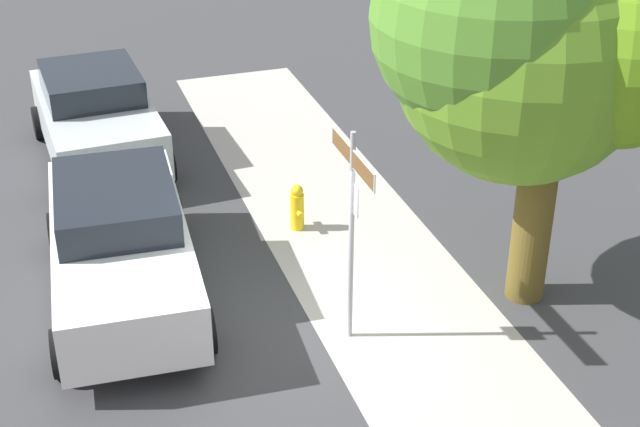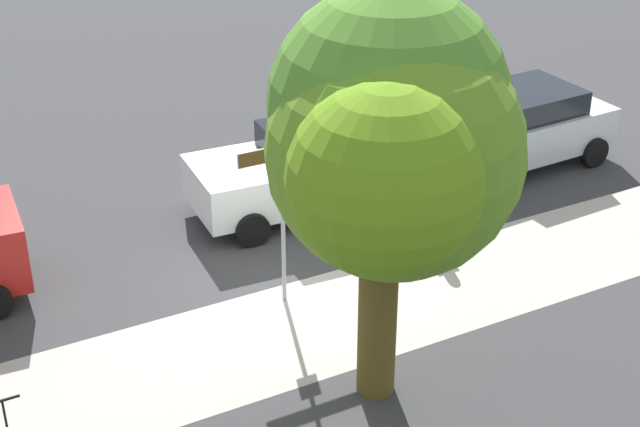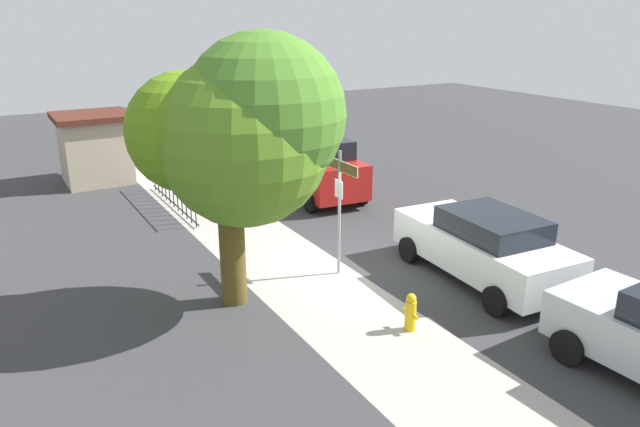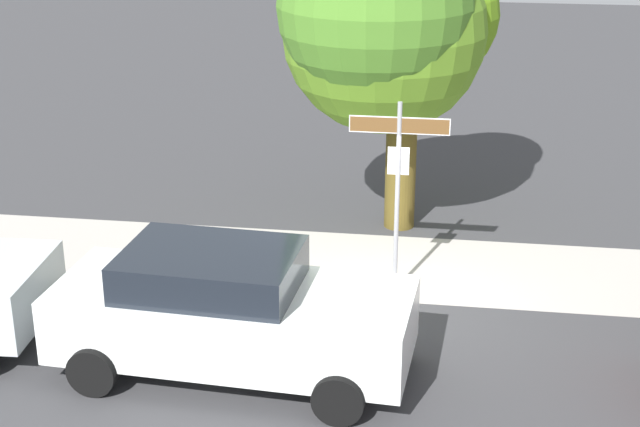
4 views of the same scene
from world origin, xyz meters
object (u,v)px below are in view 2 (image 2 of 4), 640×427
car_silver (519,126)px  fire_hydrant (443,242)px  street_sign (282,186)px  shade_tree (391,139)px  car_white (313,167)px

car_silver → fire_hydrant: (3.71, 2.69, -0.47)m
street_sign → shade_tree: size_ratio=0.53×
car_silver → car_white: (4.75, -0.22, 0.01)m
shade_tree → fire_hydrant: 4.84m
street_sign → car_silver: size_ratio=0.73×
shade_tree → car_white: bearing=-106.8°
street_sign → car_silver: street_sign is taller
street_sign → shade_tree: shade_tree is taller
shade_tree → car_white: 6.16m
street_sign → car_white: 3.56m
shade_tree → car_white: (-1.58, -5.20, -2.89)m
shade_tree → fire_hydrant: shade_tree is taller
shade_tree → car_white: shade_tree is taller
street_sign → car_silver: bearing=-159.6°
car_silver → fire_hydrant: car_silver is taller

